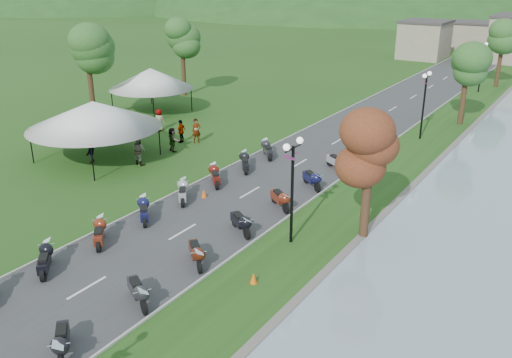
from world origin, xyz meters
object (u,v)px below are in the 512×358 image
Objects in this scene: pedestrian_a at (197,143)px; pedestrian_b at (140,164)px; vendor_tent_main at (95,131)px; pedestrian_c at (92,163)px.

pedestrian_b reaches higher than pedestrian_a.
vendor_tent_main reaches higher than pedestrian_c.
pedestrian_b reaches higher than pedestrian_c.
pedestrian_a is at bearing 129.33° from pedestrian_c.
pedestrian_a is (3.33, 6.55, -2.00)m from vendor_tent_main.
pedestrian_a is at bearing -86.56° from pedestrian_b.
pedestrian_b is (3.19, 0.72, -2.00)m from vendor_tent_main.
vendor_tent_main is 2.17m from pedestrian_c.
pedestrian_b is (-0.15, -5.84, 0.00)m from pedestrian_a.
pedestrian_c is (0.23, -0.82, -2.00)m from vendor_tent_main.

